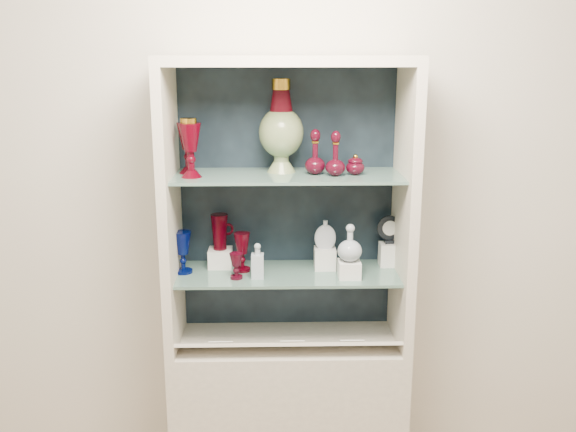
{
  "coord_description": "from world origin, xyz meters",
  "views": [
    {
      "loc": [
        -0.06,
        -1.01,
        1.96
      ],
      "look_at": [
        0.0,
        1.53,
        1.3
      ],
      "focal_mm": 40.0,
      "sensor_mm": 36.0,
      "label": 1
    }
  ],
  "objects_px": {
    "flat_flask": "(325,234)",
    "ruby_decanter_b": "(315,150)",
    "lidded_bowl": "(355,164)",
    "clear_square_bottle": "(258,261)",
    "ruby_decanter_a": "(336,151)",
    "ruby_goblet_tall": "(242,252)",
    "pedestal_lamp_right": "(191,148)",
    "clear_round_decanter": "(350,244)",
    "ruby_goblet_small": "(236,266)",
    "pedestal_lamp_left": "(188,146)",
    "cobalt_goblet": "(183,252)",
    "cameo_medallion": "(390,229)",
    "ruby_pitcher": "(220,232)",
    "enamel_urn": "(281,126)"
  },
  "relations": [
    {
      "from": "lidded_bowl",
      "to": "pedestal_lamp_right",
      "type": "bearing_deg",
      "value": -176.9
    },
    {
      "from": "ruby_decanter_b",
      "to": "flat_flask",
      "type": "height_order",
      "value": "ruby_decanter_b"
    },
    {
      "from": "pedestal_lamp_left",
      "to": "ruby_decanter_a",
      "type": "bearing_deg",
      "value": -7.37
    },
    {
      "from": "lidded_bowl",
      "to": "cobalt_goblet",
      "type": "bearing_deg",
      "value": 178.54
    },
    {
      "from": "cameo_medallion",
      "to": "ruby_decanter_b",
      "type": "bearing_deg",
      "value": -169.43
    },
    {
      "from": "ruby_decanter_a",
      "to": "cobalt_goblet",
      "type": "bearing_deg",
      "value": 176.29
    },
    {
      "from": "pedestal_lamp_right",
      "to": "ruby_decanter_a",
      "type": "distance_m",
      "value": 0.57
    },
    {
      "from": "pedestal_lamp_right",
      "to": "clear_round_decanter",
      "type": "xyz_separation_m",
      "value": [
        0.64,
        -0.02,
        -0.39
      ]
    },
    {
      "from": "pedestal_lamp_right",
      "to": "clear_square_bottle",
      "type": "relative_size",
      "value": 1.57
    },
    {
      "from": "enamel_urn",
      "to": "clear_square_bottle",
      "type": "xyz_separation_m",
      "value": [
        -0.1,
        -0.13,
        -0.54
      ]
    },
    {
      "from": "enamel_urn",
      "to": "lidded_bowl",
      "type": "relative_size",
      "value": 4.43
    },
    {
      "from": "clear_square_bottle",
      "to": "lidded_bowl",
      "type": "bearing_deg",
      "value": 7.57
    },
    {
      "from": "pedestal_lamp_right",
      "to": "ruby_pitcher",
      "type": "bearing_deg",
      "value": 53.39
    },
    {
      "from": "enamel_urn",
      "to": "pedestal_lamp_right",
      "type": "bearing_deg",
      "value": -163.21
    },
    {
      "from": "pedestal_lamp_left",
      "to": "ruby_goblet_tall",
      "type": "height_order",
      "value": "pedestal_lamp_left"
    },
    {
      "from": "ruby_decanter_b",
      "to": "flat_flask",
      "type": "xyz_separation_m",
      "value": [
        0.05,
        0.05,
        -0.36
      ]
    },
    {
      "from": "clear_round_decanter",
      "to": "cameo_medallion",
      "type": "xyz_separation_m",
      "value": [
        0.19,
        0.15,
        0.02
      ]
    },
    {
      "from": "cobalt_goblet",
      "to": "clear_round_decanter",
      "type": "bearing_deg",
      "value": -6.22
    },
    {
      "from": "clear_square_bottle",
      "to": "cameo_medallion",
      "type": "xyz_separation_m",
      "value": [
        0.57,
        0.15,
        0.09
      ]
    },
    {
      "from": "ruby_decanter_a",
      "to": "clear_square_bottle",
      "type": "distance_m",
      "value": 0.55
    },
    {
      "from": "pedestal_lamp_right",
      "to": "cobalt_goblet",
      "type": "relative_size",
      "value": 1.3
    },
    {
      "from": "ruby_goblet_tall",
      "to": "clear_square_bottle",
      "type": "height_order",
      "value": "ruby_goblet_tall"
    },
    {
      "from": "enamel_urn",
      "to": "cameo_medallion",
      "type": "distance_m",
      "value": 0.65
    },
    {
      "from": "pedestal_lamp_left",
      "to": "clear_round_decanter",
      "type": "relative_size",
      "value": 1.5
    },
    {
      "from": "cobalt_goblet",
      "to": "enamel_urn",
      "type": "bearing_deg",
      "value": 7.48
    },
    {
      "from": "ruby_decanter_b",
      "to": "clear_round_decanter",
      "type": "height_order",
      "value": "ruby_decanter_b"
    },
    {
      "from": "pedestal_lamp_right",
      "to": "ruby_goblet_tall",
      "type": "height_order",
      "value": "pedestal_lamp_right"
    },
    {
      "from": "lidded_bowl",
      "to": "clear_square_bottle",
      "type": "relative_size",
      "value": 0.58
    },
    {
      "from": "pedestal_lamp_left",
      "to": "lidded_bowl",
      "type": "height_order",
      "value": "pedestal_lamp_left"
    },
    {
      "from": "flat_flask",
      "to": "clear_round_decanter",
      "type": "bearing_deg",
      "value": -50.56
    },
    {
      "from": "ruby_decanter_a",
      "to": "clear_round_decanter",
      "type": "distance_m",
      "value": 0.38
    },
    {
      "from": "flat_flask",
      "to": "ruby_decanter_b",
      "type": "bearing_deg",
      "value": -136.15
    },
    {
      "from": "ruby_pitcher",
      "to": "cameo_medallion",
      "type": "distance_m",
      "value": 0.73
    },
    {
      "from": "pedestal_lamp_left",
      "to": "ruby_goblet_small",
      "type": "bearing_deg",
      "value": -30.73
    },
    {
      "from": "pedestal_lamp_left",
      "to": "ruby_goblet_small",
      "type": "distance_m",
      "value": 0.53
    },
    {
      "from": "ruby_decanter_a",
      "to": "ruby_goblet_tall",
      "type": "distance_m",
      "value": 0.58
    },
    {
      "from": "pedestal_lamp_right",
      "to": "ruby_goblet_tall",
      "type": "xyz_separation_m",
      "value": [
        0.19,
        0.07,
        -0.45
      ]
    },
    {
      "from": "pedestal_lamp_right",
      "to": "ruby_pitcher",
      "type": "height_order",
      "value": "pedestal_lamp_right"
    },
    {
      "from": "ruby_pitcher",
      "to": "clear_round_decanter",
      "type": "relative_size",
      "value": 1.02
    },
    {
      "from": "clear_round_decanter",
      "to": "lidded_bowl",
      "type": "bearing_deg",
      "value": 70.12
    },
    {
      "from": "ruby_pitcher",
      "to": "flat_flask",
      "type": "bearing_deg",
      "value": -25.57
    },
    {
      "from": "enamel_urn",
      "to": "ruby_pitcher",
      "type": "xyz_separation_m",
      "value": [
        -0.26,
        0.02,
        -0.45
      ]
    },
    {
      "from": "flat_flask",
      "to": "cobalt_goblet",
      "type": "bearing_deg",
      "value": -175.09
    },
    {
      "from": "pedestal_lamp_left",
      "to": "clear_round_decanter",
      "type": "height_order",
      "value": "pedestal_lamp_left"
    },
    {
      "from": "ruby_goblet_tall",
      "to": "cameo_medallion",
      "type": "bearing_deg",
      "value": 5.19
    },
    {
      "from": "cobalt_goblet",
      "to": "ruby_pitcher",
      "type": "xyz_separation_m",
      "value": [
        0.15,
        0.07,
        0.07
      ]
    },
    {
      "from": "ruby_goblet_small",
      "to": "cameo_medallion",
      "type": "height_order",
      "value": "cameo_medallion"
    },
    {
      "from": "ruby_goblet_small",
      "to": "ruby_goblet_tall",
      "type": "bearing_deg",
      "value": 77.72
    },
    {
      "from": "pedestal_lamp_left",
      "to": "flat_flask",
      "type": "xyz_separation_m",
      "value": [
        0.57,
        0.0,
        -0.38
      ]
    },
    {
      "from": "flat_flask",
      "to": "ruby_decanter_a",
      "type": "bearing_deg",
      "value": -69.06
    }
  ]
}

